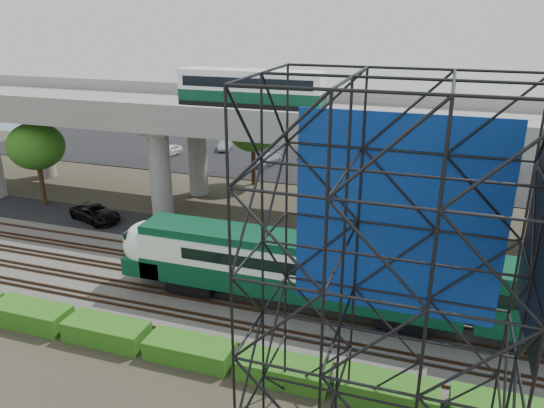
% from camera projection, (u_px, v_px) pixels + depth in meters
% --- Properties ---
extents(ground, '(140.00, 140.00, 0.00)m').
position_uv_depth(ground, '(208.00, 313.00, 31.47)').
color(ground, '#474233').
rests_on(ground, ground).
extents(ballast_bed, '(90.00, 12.00, 0.20)m').
position_uv_depth(ballast_bed, '(222.00, 295.00, 33.22)').
color(ballast_bed, slate).
rests_on(ballast_bed, ground).
extents(service_road, '(90.00, 5.00, 0.08)m').
position_uv_depth(service_road, '(266.00, 243.00, 40.80)').
color(service_road, black).
rests_on(service_road, ground).
extents(parking_lot, '(90.00, 18.00, 0.08)m').
position_uv_depth(parking_lot, '(332.00, 164.00, 61.71)').
color(parking_lot, black).
rests_on(parking_lot, ground).
extents(harbor_water, '(140.00, 40.00, 0.03)m').
position_uv_depth(harbor_water, '(363.00, 127.00, 81.30)').
color(harbor_water, '#446370').
rests_on(harbor_water, ground).
extents(rail_tracks, '(90.00, 9.52, 0.16)m').
position_uv_depth(rail_tracks, '(221.00, 293.00, 33.15)').
color(rail_tracks, '#472D1E').
rests_on(rail_tracks, ballast_bed).
extents(commuter_train, '(29.30, 3.06, 4.30)m').
position_uv_depth(commuter_train, '(330.00, 272.00, 30.23)').
color(commuter_train, black).
rests_on(commuter_train, rail_tracks).
extents(overpass, '(80.00, 12.00, 12.40)m').
position_uv_depth(overpass, '(285.00, 124.00, 42.94)').
color(overpass, '#9E9B93').
rests_on(overpass, ground).
extents(scaffold_tower, '(9.36, 6.36, 15.00)m').
position_uv_depth(scaffold_tower, '(384.00, 297.00, 18.56)').
color(scaffold_tower, black).
rests_on(scaffold_tower, ground).
extents(hedge_strip, '(34.60, 1.80, 1.20)m').
position_uv_depth(hedge_strip, '(190.00, 350.00, 27.15)').
color(hedge_strip, '#2B6216').
rests_on(hedge_strip, ground).
extents(trees, '(40.94, 16.94, 7.69)m').
position_uv_depth(trees, '(236.00, 151.00, 45.32)').
color(trees, '#382314').
rests_on(trees, ground).
extents(suv, '(5.46, 3.88, 1.38)m').
position_uv_depth(suv, '(96.00, 213.00, 44.79)').
color(suv, black).
rests_on(suv, service_road).
extents(parked_cars, '(41.18, 9.82, 1.31)m').
position_uv_depth(parked_cars, '(338.00, 159.00, 61.14)').
color(parked_cars, white).
rests_on(parked_cars, parking_lot).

